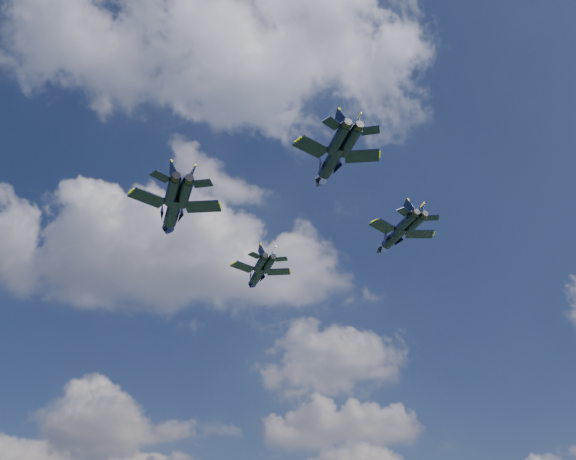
% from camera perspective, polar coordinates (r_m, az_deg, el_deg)
% --- Properties ---
extents(jet_lead, '(10.75, 14.35, 3.38)m').
position_cam_1_polar(jet_lead, '(115.11, -2.72, -3.98)').
color(jet_lead, black).
extents(jet_left, '(12.99, 17.34, 4.08)m').
position_cam_1_polar(jet_left, '(94.17, -10.21, 1.62)').
color(jet_left, black).
extents(jet_right, '(11.07, 15.09, 3.56)m').
position_cam_1_polar(jet_right, '(105.26, 9.40, -0.60)').
color(jet_right, black).
extents(jet_slot, '(11.54, 15.34, 3.61)m').
position_cam_1_polar(jet_slot, '(84.38, 3.82, 6.05)').
color(jet_slot, black).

